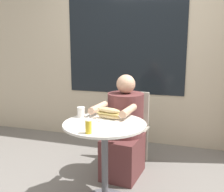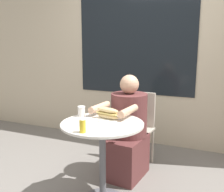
% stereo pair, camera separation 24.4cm
% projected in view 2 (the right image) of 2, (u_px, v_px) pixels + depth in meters
% --- Properties ---
extents(storefront_wall, '(8.00, 0.09, 2.80)m').
position_uv_depth(storefront_wall, '(153.00, 47.00, 3.66)').
color(storefront_wall, '#B7A88E').
rests_on(storefront_wall, ground_plane).
extents(cafe_table, '(0.73, 0.73, 0.76)m').
position_uv_depth(cafe_table, '(102.00, 145.00, 2.33)').
color(cafe_table, beige).
rests_on(cafe_table, ground_plane).
extents(diner_chair, '(0.41, 0.41, 0.87)m').
position_uv_depth(diner_chair, '(138.00, 121.00, 3.15)').
color(diner_chair, '#ADA393').
rests_on(diner_chair, ground_plane).
extents(seated_diner, '(0.44, 0.72, 1.12)m').
position_uv_depth(seated_diner, '(127.00, 134.00, 2.85)').
color(seated_diner, brown).
rests_on(seated_diner, ground_plane).
extents(sandwich_on_plate, '(0.24, 0.23, 0.11)m').
position_uv_depth(sandwich_on_plate, '(107.00, 114.00, 2.39)').
color(sandwich_on_plate, white).
rests_on(sandwich_on_plate, cafe_table).
extents(drink_cup, '(0.07, 0.07, 0.10)m').
position_uv_depth(drink_cup, '(81.00, 111.00, 2.49)').
color(drink_cup, silver).
rests_on(drink_cup, cafe_table).
extents(condiment_bottle, '(0.05, 0.05, 0.13)m').
position_uv_depth(condiment_bottle, '(83.00, 125.00, 2.02)').
color(condiment_bottle, gold).
rests_on(condiment_bottle, cafe_table).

